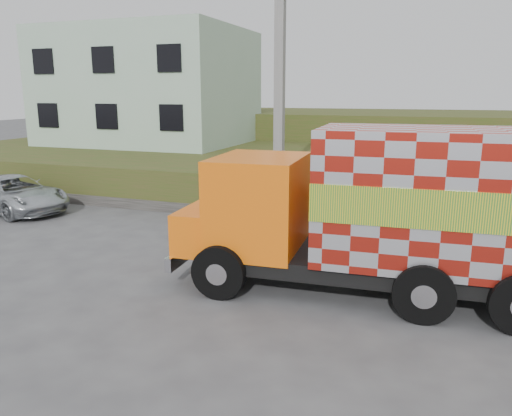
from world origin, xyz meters
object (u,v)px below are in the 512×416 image
at_px(cow, 250,227).
at_px(suv, 13,194).
at_px(pedestrian, 370,147).
at_px(utility_pole, 279,97).
at_px(cargo_truck, 383,211).

distance_m(cow, suv, 9.82).
bearing_deg(pedestrian, suv, 20.84).
bearing_deg(utility_pole, suv, -166.05).
xyz_separation_m(cargo_truck, cow, (-3.64, 1.74, -1.15)).
relative_size(cow, suv, 0.34).
relative_size(utility_pole, pedestrian, 5.35).
distance_m(utility_pole, suv, 10.21).
distance_m(suv, pedestrian, 13.15).
distance_m(utility_pole, pedestrian, 4.30).
bearing_deg(suv, pedestrian, -52.73).
relative_size(utility_pole, suv, 1.72).
bearing_deg(utility_pole, cargo_truck, -54.01).
relative_size(suv, pedestrian, 3.11).
relative_size(utility_pole, cargo_truck, 0.99).
xyz_separation_m(utility_pole, cow, (0.38, -3.78, -3.40)).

